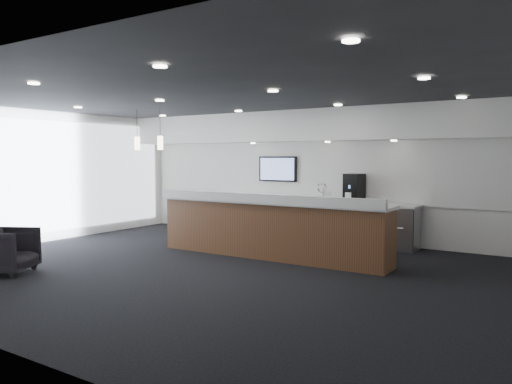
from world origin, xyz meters
The scene contains 22 objects.
ground centered at (0.00, 0.00, 0.00)m, with size 10.00×10.00×0.00m, color black.
ceiling centered at (0.00, 0.00, 3.00)m, with size 10.00×8.00×0.02m, color black.
back_wall centered at (0.00, 4.00, 1.50)m, with size 10.00×0.02×3.00m, color white.
left_wall centered at (-5.00, 0.00, 1.50)m, with size 0.02×8.00×3.00m, color white.
soffit_bulkhead centered at (0.00, 3.55, 2.65)m, with size 10.00×0.90×0.70m, color white.
alcove_panel centered at (0.00, 3.97, 1.60)m, with size 9.80×0.06×1.40m, color white.
window_blinds_wall centered at (-4.96, 0.00, 1.50)m, with size 0.04×7.36×2.55m, color white.
back_credenza centered at (0.00, 3.64, 0.48)m, with size 5.06×0.66×0.95m.
wall_tv centered at (-1.00, 3.91, 1.65)m, with size 1.05×0.08×0.62m.
pendant_left centered at (-2.40, 0.80, 2.25)m, with size 0.12×0.12×0.30m, color beige.
pendant_right centered at (-3.10, 0.80, 2.25)m, with size 0.12×0.12×0.30m, color beige.
ceiling_can_lights centered at (0.00, 0.00, 2.97)m, with size 7.00×5.00×0.02m, color white, non-canonical shape.
service_counter centered at (0.27, 1.44, 0.58)m, with size 4.82×0.81×1.49m.
coffee_machine centered at (1.08, 3.72, 1.26)m, with size 0.41×0.50×0.63m.
info_sign_left centered at (0.53, 3.53, 1.06)m, with size 0.17×0.02×0.23m, color white.
info_sign_right centered at (1.01, 3.52, 1.06)m, with size 0.16×0.02×0.22m, color white.
armchair centered at (-2.74, -2.09, 0.38)m, with size 0.81×0.83×0.76m, color black.
cup_0 centered at (1.75, 3.55, 0.99)m, with size 0.10×0.10×0.09m, color white.
cup_1 centered at (1.61, 3.55, 0.99)m, with size 0.10×0.10×0.09m, color white.
cup_2 centered at (1.47, 3.55, 0.99)m, with size 0.10×0.10×0.09m, color white.
cup_3 centered at (1.33, 3.55, 0.99)m, with size 0.10×0.10×0.09m, color white.
cup_4 centered at (1.19, 3.55, 0.99)m, with size 0.10×0.10×0.09m, color white.
Camera 1 is at (5.23, -6.73, 1.94)m, focal length 35.00 mm.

